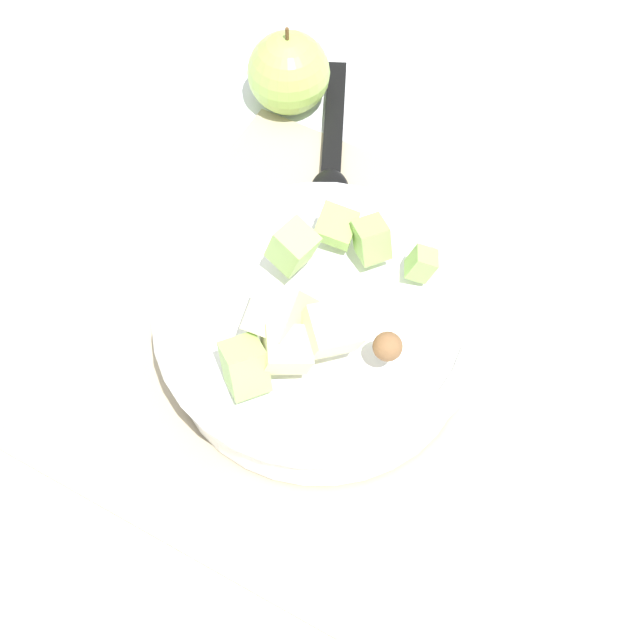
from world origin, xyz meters
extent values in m
plane|color=silver|center=(0.00, 0.00, 0.00)|extent=(2.40, 2.40, 0.00)
cube|color=tan|center=(0.00, 0.00, 0.00)|extent=(0.40, 0.34, 0.01)
cylinder|color=white|center=(0.01, 0.01, 0.03)|extent=(0.23, 0.23, 0.06)
torus|color=white|center=(0.01, 0.01, 0.06)|extent=(0.25, 0.25, 0.02)
cube|color=#93C160|center=(-0.05, 0.06, 0.08)|extent=(0.03, 0.03, 0.03)
cube|color=#93C160|center=(-0.05, 0.02, 0.09)|extent=(0.04, 0.04, 0.03)
cube|color=#A3CC6B|center=(0.09, -0.01, 0.09)|extent=(0.05, 0.05, 0.04)
cube|color=#8CB74C|center=(-0.05, -0.01, 0.09)|extent=(0.04, 0.04, 0.03)
cube|color=beige|center=(0.05, 0.00, 0.10)|extent=(0.05, 0.04, 0.05)
cube|color=beige|center=(0.07, 0.02, 0.10)|extent=(0.04, 0.05, 0.04)
sphere|color=brown|center=(0.03, 0.07, 0.09)|extent=(0.03, 0.03, 0.02)
cube|color=beige|center=(0.04, 0.04, 0.10)|extent=(0.05, 0.05, 0.04)
cube|color=#A3CC6B|center=(-0.01, -0.02, 0.10)|extent=(0.03, 0.04, 0.04)
ellipsoid|color=black|center=(-0.13, -0.06, 0.01)|extent=(0.07, 0.06, 0.01)
cube|color=black|center=(-0.22, -0.10, 0.01)|extent=(0.15, 0.08, 0.01)
sphere|color=#9EC656|center=(-0.22, -0.15, 0.04)|extent=(0.08, 0.08, 0.08)
cylinder|color=brown|center=(-0.22, -0.15, 0.08)|extent=(0.00, 0.00, 0.01)
camera|label=1|loc=(0.32, 0.18, 0.61)|focal=49.05mm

